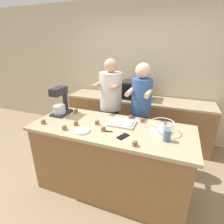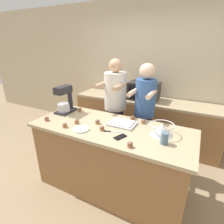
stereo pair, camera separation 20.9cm
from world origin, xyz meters
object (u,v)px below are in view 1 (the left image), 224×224
Objects in this scene: person_right at (140,115)px; cupcake_2 at (43,122)px; mixing_bowl at (162,127)px; cupcake_5 at (64,127)px; cupcake_0 at (76,123)px; stand_mixer at (60,103)px; small_plate at (82,131)px; cupcake_3 at (142,120)px; microwave_oven at (136,90)px; knife at (114,132)px; person_left at (111,111)px; baking_tray at (122,123)px; drinking_glass at (167,135)px; cupcake_8 at (76,111)px; cupcake_4 at (135,143)px; cupcake_7 at (131,117)px; cell_phone at (123,136)px; cupcake_1 at (103,129)px.

cupcake_2 is (-1.07, -0.87, 0.09)m from person_right.
mixing_bowl is 4.70× the size of cupcake_5.
cupcake_5 is at bearing -112.52° from cupcake_0.
stand_mixer is 0.68m from small_plate.
stand_mixer is at bearing -173.17° from cupcake_3.
microwave_oven reaches higher than cupcake_0.
cupcake_5 is (-0.82, -0.54, 0.00)m from cupcake_3.
mixing_bowl reaches higher than knife.
person_left is 29.81× the size of cupcake_2.
cupcake_5 reaches higher than baking_tray.
drinking_glass is at bearing 8.38° from cupcake_5.
stand_mixer is 0.25m from cupcake_8.
baking_tray is 0.51m from cupcake_4.
drinking_glass reaches higher than cupcake_7.
cell_phone is (1.04, -0.32, -0.17)m from stand_mixer.
person_right is 0.77m from knife.
mixing_bowl is at bearing 109.76° from drinking_glass.
cupcake_8 is (-0.75, 0.13, 0.01)m from baking_tray.
knife is (0.90, -0.25, -0.17)m from stand_mixer.
cupcake_7 is at bearing 10.59° from stand_mixer.
knife is 3.75× the size of cupcake_0.
drinking_glass is 0.71m from cupcake_1.
microwave_oven reaches higher than drinking_glass.
cupcake_1 is 0.55m from cupcake_3.
person_left reaches higher than cupcake_1.
person_left is 0.70m from cupcake_3.
baking_tray is at bearing 19.95° from cupcake_2.
microwave_oven is 1.56m from knife.
drinking_glass is (0.44, -0.74, 0.12)m from person_right.
stand_mixer reaches higher than cupcake_2.
cupcake_1 is at bearing -121.22° from baking_tray.
cupcake_1 is at bearing -114.89° from cupcake_7.
baking_tray is 0.21m from cupcake_7.
cell_phone is at bearing -26.57° from cupcake_8.
stand_mixer is 1.53m from microwave_oven.
cell_phone is at bearing -6.01° from cupcake_0.
person_left reaches higher than knife.
cupcake_7 is (0.59, 0.44, 0.00)m from cupcake_0.
stand_mixer is at bearing 178.04° from mixing_bowl.
cupcake_2 reaches higher than knife.
stand_mixer is (-0.57, -0.51, 0.23)m from person_left.
knife is at bearing 146.04° from cupcake_4.
person_right is at bearing 78.88° from knife.
mixing_bowl reaches higher than cupcake_0.
cupcake_3 is at bearing 56.98° from knife.
stand_mixer is at bearing 159.54° from cupcake_4.
cupcake_4 is at bearing -38.16° from cell_phone.
person_left reaches higher than microwave_oven.
knife is at bearing -15.31° from stand_mixer.
cupcake_4 is at bearing -76.75° from microwave_oven.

